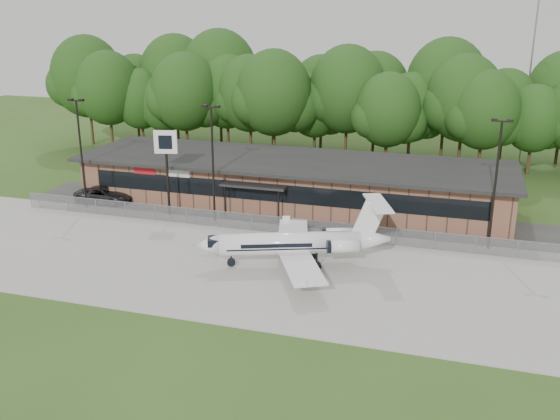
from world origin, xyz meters
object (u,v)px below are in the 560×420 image
(suv, at_px, (104,195))
(pole_sign, at_px, (166,151))
(terminal, at_px, (292,180))
(business_jet, at_px, (297,244))

(suv, relative_size, pole_sign, 0.72)
(terminal, distance_m, business_jet, 15.69)
(suv, height_order, pole_sign, pole_sign)
(terminal, relative_size, suv, 7.32)
(terminal, height_order, suv, terminal)
(business_jet, xyz_separation_m, pole_sign, (-14.15, 7.84, 4.21))
(suv, bearing_deg, terminal, -74.08)
(business_jet, relative_size, pole_sign, 1.83)
(business_jet, height_order, pole_sign, pole_sign)
(terminal, height_order, pole_sign, pole_sign)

